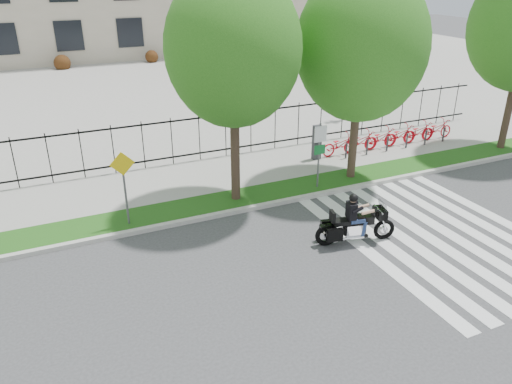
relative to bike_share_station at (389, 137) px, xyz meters
name	(u,v)px	position (x,y,z in m)	size (l,w,h in m)	color
ground	(306,270)	(-8.47, -7.20, -0.62)	(120.00, 120.00, 0.00)	#3A393C
curb	(248,209)	(-8.47, -3.10, -0.55)	(60.00, 0.20, 0.15)	#B4B1A9
grass_verge	(238,199)	(-8.47, -2.25, -0.55)	(60.00, 1.50, 0.15)	#185114
sidewalk	(214,175)	(-8.47, 0.25, -0.55)	(60.00, 3.50, 0.15)	gray
plaza	(127,87)	(-8.47, 17.80, -0.57)	(80.00, 34.00, 0.10)	gray
crosswalk_stripes	(438,235)	(-3.65, -7.20, -0.62)	(5.70, 8.00, 0.01)	silver
iron_fence	(199,137)	(-8.47, 2.00, 0.53)	(30.00, 0.06, 2.00)	black
lamp_post_right	(360,61)	(1.53, 4.80, 2.58)	(1.06, 0.70, 4.25)	black
street_tree_1	(233,49)	(-8.56, -2.25, 4.77)	(4.42, 4.42, 7.80)	#36261D
street_tree_2	(362,46)	(-3.61, -2.25, 4.57)	(4.77, 4.77, 7.80)	#36261D
bike_share_station	(389,137)	(0.00, 0.00, 0.00)	(7.76, 0.85, 1.50)	#2D2D33
sign_pole_regulatory	(320,147)	(-5.37, -2.62, 1.12)	(0.50, 0.09, 2.50)	#59595B
sign_pole_warning	(124,179)	(-12.48, -2.62, 1.12)	(0.78, 0.09, 2.49)	#59595B
motorcycle_rider	(356,223)	(-6.33, -6.43, 0.04)	(2.53, 1.07, 1.99)	black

